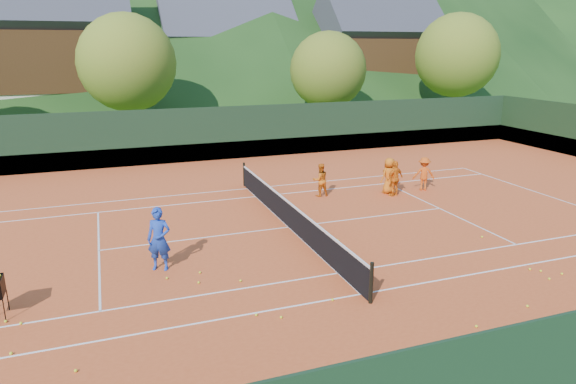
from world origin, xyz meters
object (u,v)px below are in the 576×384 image
object	(u,v)px
chalet_mid	(227,60)
chalet_right	(375,57)
student_d	(424,174)
tennis_net	(289,214)
chalet_left	(41,54)
coach	(159,239)
student_c	(389,176)
student_b	(395,178)
student_a	(320,180)

from	to	relation	value
chalet_mid	chalet_right	world-z (taller)	chalet_right
student_d	chalet_mid	bearing A→B (deg)	-65.36
tennis_net	chalet_left	distance (m)	32.04
coach	chalet_left	distance (m)	32.88
coach	chalet_right	bearing A→B (deg)	76.03
student_c	student_d	distance (m)	1.74
tennis_net	chalet_right	bearing A→B (deg)	56.31
student_b	chalet_mid	xyz separation A→B (m)	(0.36, 31.80, 4.20)
chalet_right	coach	bearing A→B (deg)	-127.58
student_b	chalet_mid	distance (m)	32.08
student_a	student_b	bearing A→B (deg)	159.35
student_a	student_c	size ratio (longest dim) A/B	0.91
chalet_left	tennis_net	bearing A→B (deg)	-71.57
tennis_net	chalet_right	size ratio (longest dim) A/B	1.01
student_a	chalet_right	world-z (taller)	chalet_right
student_b	chalet_right	distance (m)	31.61
student_a	tennis_net	distance (m)	4.20
student_b	student_d	distance (m)	1.76
coach	student_c	world-z (taller)	coach
tennis_net	chalet_mid	xyz separation A→B (m)	(6.00, 34.00, 4.47)
student_c	student_d	size ratio (longest dim) A/B	1.06
student_a	chalet_left	xyz separation A→B (m)	(-12.63, 26.73, 4.91)
student_d	tennis_net	distance (m)	7.80
coach	student_b	xyz separation A→B (m)	(10.35, 4.30, -0.15)
coach	chalet_right	world-z (taller)	chalet_right
chalet_left	coach	bearing A→B (deg)	-80.65
student_c	chalet_left	distance (m)	31.87
chalet_left	chalet_right	bearing A→B (deg)	0.00
chalet_left	chalet_right	distance (m)	30.00
student_c	tennis_net	xyz separation A→B (m)	(-5.62, -2.64, -0.29)
coach	chalet_mid	size ratio (longest dim) A/B	0.15
chalet_left	chalet_right	xyz separation A→B (m)	(30.00, 0.00, -0.39)
student_c	chalet_left	world-z (taller)	chalet_left
student_c	chalet_mid	bearing A→B (deg)	-102.19
student_d	chalet_right	xyz separation A→B (m)	(12.64, 27.42, 4.49)
student_b	student_a	bearing A→B (deg)	-36.97
student_d	chalet_mid	distance (m)	31.73
chalet_right	chalet_mid	bearing A→B (deg)	164.05
coach	student_a	world-z (taller)	coach
student_a	chalet_left	world-z (taller)	chalet_left
chalet_right	student_b	bearing A→B (deg)	-117.31
coach	chalet_left	world-z (taller)	chalet_left
student_b	tennis_net	size ratio (longest dim) A/B	0.13
student_d	chalet_left	world-z (taller)	chalet_left
coach	student_a	size ratio (longest dim) A/B	1.30
student_d	chalet_right	distance (m)	30.53
student_b	student_d	world-z (taller)	student_b
student_a	student_b	distance (m)	3.20
student_c	chalet_left	size ratio (longest dim) A/B	0.11
student_d	chalet_left	size ratio (longest dim) A/B	0.11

